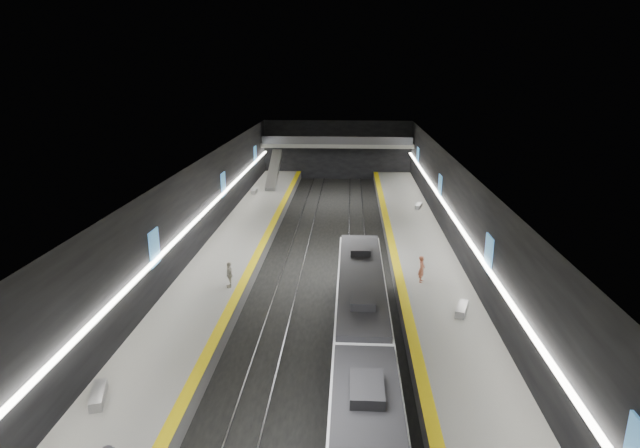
# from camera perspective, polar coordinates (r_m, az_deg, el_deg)

# --- Properties ---
(ground) EXTENTS (70.00, 70.00, 0.00)m
(ground) POSITION_cam_1_polar(r_m,az_deg,el_deg) (40.72, 0.53, -5.12)
(ground) COLOR black
(ground) RESTS_ON ground
(ceiling) EXTENTS (20.00, 70.00, 0.04)m
(ceiling) POSITION_cam_1_polar(r_m,az_deg,el_deg) (38.50, 0.57, 6.01)
(ceiling) COLOR beige
(ceiling) RESTS_ON wall_left
(wall_left) EXTENTS (0.04, 70.00, 8.00)m
(wall_left) POSITION_cam_1_polar(r_m,az_deg,el_deg) (41.11, -13.51, 0.50)
(wall_left) COLOR black
(wall_left) RESTS_ON ground
(wall_right) EXTENTS (0.04, 70.00, 8.00)m
(wall_right) POSITION_cam_1_polar(r_m,az_deg,el_deg) (40.23, 14.93, 0.05)
(wall_right) COLOR black
(wall_right) RESTS_ON ground
(wall_back) EXTENTS (20.00, 0.04, 8.00)m
(wall_back) POSITION_cam_1_polar(r_m,az_deg,el_deg) (73.66, 1.87, 7.89)
(wall_back) COLOR black
(wall_back) RESTS_ON ground
(platform_left) EXTENTS (5.00, 70.00, 1.00)m
(platform_left) POSITION_cam_1_polar(r_m,az_deg,el_deg) (41.55, -9.88, -4.19)
(platform_left) COLOR slate
(platform_left) RESTS_ON ground
(tile_surface_left) EXTENTS (5.00, 70.00, 0.02)m
(tile_surface_left) POSITION_cam_1_polar(r_m,az_deg,el_deg) (41.38, -9.91, -3.53)
(tile_surface_left) COLOR #979793
(tile_surface_left) RESTS_ON platform_left
(tactile_strip_left) EXTENTS (0.60, 70.00, 0.02)m
(tactile_strip_left) POSITION_cam_1_polar(r_m,az_deg,el_deg) (40.93, -6.91, -3.60)
(tactile_strip_left) COLOR yellow
(tactile_strip_left) RESTS_ON platform_left
(platform_right) EXTENTS (5.00, 70.00, 1.00)m
(platform_right) POSITION_cam_1_polar(r_m,az_deg,el_deg) (40.90, 11.12, -4.60)
(platform_right) COLOR slate
(platform_right) RESTS_ON ground
(tile_surface_right) EXTENTS (5.00, 70.00, 0.02)m
(tile_surface_right) POSITION_cam_1_polar(r_m,az_deg,el_deg) (40.72, 11.16, -3.93)
(tile_surface_right) COLOR #979793
(tile_surface_right) RESTS_ON platform_right
(tactile_strip_right) EXTENTS (0.60, 70.00, 0.02)m
(tactile_strip_right) POSITION_cam_1_polar(r_m,az_deg,el_deg) (40.47, 8.07, -3.89)
(tactile_strip_right) COLOR yellow
(tactile_strip_right) RESTS_ON platform_right
(rails) EXTENTS (6.52, 70.00, 0.12)m
(rails) POSITION_cam_1_polar(r_m,az_deg,el_deg) (40.70, 0.53, -5.05)
(rails) COLOR gray
(rails) RESTS_ON ground
(train) EXTENTS (2.69, 30.05, 3.60)m
(train) POSITION_cam_1_polar(r_m,az_deg,el_deg) (23.84, 4.65, -16.04)
(train) COLOR black
(train) RESTS_ON ground
(ad_posters) EXTENTS (19.94, 53.50, 2.20)m
(ad_posters) POSITION_cam_1_polar(r_m,az_deg,el_deg) (40.25, 0.62, 1.37)
(ad_posters) COLOR #4084C1
(ad_posters) RESTS_ON wall_left
(cove_light_left) EXTENTS (0.25, 68.60, 0.12)m
(cove_light_left) POSITION_cam_1_polar(r_m,az_deg,el_deg) (41.11, -13.23, 0.23)
(cove_light_left) COLOR white
(cove_light_left) RESTS_ON wall_left
(cove_light_right) EXTENTS (0.25, 68.60, 0.12)m
(cove_light_right) POSITION_cam_1_polar(r_m,az_deg,el_deg) (40.24, 14.63, -0.22)
(cove_light_right) COLOR white
(cove_light_right) RESTS_ON wall_right
(mezzanine_bridge) EXTENTS (20.00, 3.00, 1.50)m
(mezzanine_bridge) POSITION_cam_1_polar(r_m,az_deg,el_deg) (71.46, 1.84, 8.46)
(mezzanine_bridge) COLOR gray
(mezzanine_bridge) RESTS_ON wall_left
(escalator) EXTENTS (1.20, 7.50, 3.92)m
(escalator) POSITION_cam_1_polar(r_m,az_deg,el_deg) (65.61, -4.94, 5.80)
(escalator) COLOR #99999E
(escalator) RESTS_ON platform_left
(bench_left_near) EXTENTS (1.11, 2.03, 0.48)m
(bench_left_near) POSITION_cam_1_polar(r_m,az_deg,el_deg) (26.24, -22.57, -16.54)
(bench_left_near) COLOR #99999E
(bench_left_near) RESTS_ON platform_left
(bench_left_far) EXTENTS (0.50, 1.75, 0.43)m
(bench_left_far) POSITION_cam_1_polar(r_m,az_deg,el_deg) (61.95, -7.04, 3.50)
(bench_left_far) COLOR #99999E
(bench_left_far) RESTS_ON platform_left
(bench_right_near) EXTENTS (1.13, 1.99, 0.47)m
(bench_right_near) POSITION_cam_1_polar(r_m,az_deg,el_deg) (32.98, 14.89, -8.77)
(bench_right_near) COLOR #99999E
(bench_right_near) RESTS_ON platform_right
(bench_right_far) EXTENTS (0.97, 1.85, 0.44)m
(bench_right_far) POSITION_cam_1_polar(r_m,az_deg,el_deg) (55.86, 10.47, 1.92)
(bench_right_far) COLOR #99999E
(bench_right_far) RESTS_ON platform_right
(passenger_right_a) EXTENTS (0.59, 0.75, 1.82)m
(passenger_right_a) POSITION_cam_1_polar(r_m,az_deg,el_deg) (36.61, 10.79, -4.77)
(passenger_right_a) COLOR #CC694C
(passenger_right_a) RESTS_ON platform_right
(passenger_left_a) EXTENTS (0.75, 1.11, 1.75)m
(passenger_left_a) POSITION_cam_1_polar(r_m,az_deg,el_deg) (35.66, -9.65, -5.35)
(passenger_left_a) COLOR silver
(passenger_left_a) RESTS_ON platform_left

